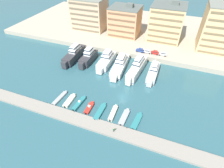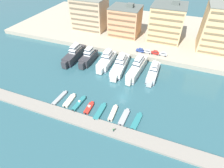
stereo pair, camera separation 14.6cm
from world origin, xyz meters
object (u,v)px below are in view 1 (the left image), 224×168
(motorboat_cream_center_right, at_px, (113,113))
(pedestrian_near_edge, at_px, (114,130))
(car_blue_far_left, at_px, (140,50))
(car_silver_center_left, at_px, (163,54))
(car_red_mid_left, at_px, (155,52))
(motorboat_grey_mid_right, at_px, (124,117))
(motorboat_teal_center, at_px, (100,112))
(yacht_charcoal_far_left, at_px, (74,54))
(motorboat_cream_left, at_px, (70,101))
(motorboat_teal_mid_left, at_px, (79,103))
(motorboat_grey_far_left, at_px, (60,98))
(motorboat_red_center_left, at_px, (89,108))
(motorboat_teal_right, at_px, (137,121))
(car_silver_left, at_px, (147,51))
(yacht_charcoal_left, at_px, (88,57))
(yacht_white_center_left, at_px, (120,64))
(yacht_ivory_center, at_px, (137,68))
(yacht_silver_center_right, at_px, (153,72))
(yacht_white_mid_left, at_px, (106,60))

(motorboat_cream_center_right, height_order, pedestrian_near_edge, pedestrian_near_edge)
(car_blue_far_left, distance_m, car_silver_center_left, 11.56)
(car_red_mid_left, bearing_deg, motorboat_grey_mid_right, -93.36)
(motorboat_grey_mid_right, height_order, car_blue_far_left, car_blue_far_left)
(motorboat_teal_center, relative_size, motorboat_cream_center_right, 1.14)
(yacht_charcoal_far_left, xyz_separation_m, car_red_mid_left, (38.08, 14.87, 0.82))
(car_silver_center_left, bearing_deg, motorboat_cream_left, -123.62)
(yacht_charcoal_far_left, xyz_separation_m, pedestrian_near_edge, (34.25, -34.97, -0.67))
(motorboat_cream_left, height_order, motorboat_teal_mid_left, motorboat_teal_mid_left)
(yacht_charcoal_far_left, relative_size, motorboat_grey_mid_right, 2.56)
(yacht_charcoal_far_left, height_order, motorboat_cream_left, yacht_charcoal_far_left)
(motorboat_cream_left, distance_m, car_blue_far_left, 45.56)
(motorboat_grey_far_left, height_order, motorboat_red_center_left, motorboat_red_center_left)
(motorboat_cream_left, bearing_deg, car_red_mid_left, 60.23)
(motorboat_teal_right, bearing_deg, car_red_mid_left, 92.51)
(car_silver_center_left, distance_m, pedestrian_near_edge, 50.55)
(yacht_charcoal_far_left, relative_size, car_silver_left, 4.87)
(car_red_mid_left, relative_size, car_silver_center_left, 0.99)
(motorboat_teal_mid_left, height_order, motorboat_cream_center_right, motorboat_cream_center_right)
(yacht_charcoal_left, distance_m, pedestrian_near_edge, 43.74)
(car_blue_far_left, bearing_deg, yacht_white_center_left, -112.58)
(yacht_charcoal_left, bearing_deg, pedestrian_near_edge, -53.03)
(yacht_ivory_center, xyz_separation_m, yacht_silver_center_right, (7.32, 0.48, -0.75))
(car_blue_far_left, bearing_deg, yacht_silver_center_right, -57.08)
(motorboat_teal_right, height_order, car_silver_left, car_silver_left)
(motorboat_cream_left, height_order, pedestrian_near_edge, pedestrian_near_edge)
(motorboat_teal_center, relative_size, car_red_mid_left, 2.09)
(motorboat_teal_right, distance_m, pedestrian_near_edge, 9.10)
(yacht_white_mid_left, relative_size, motorboat_teal_right, 2.31)
(motorboat_teal_right, bearing_deg, motorboat_grey_far_left, 179.50)
(yacht_ivory_center, distance_m, motorboat_teal_center, 28.66)
(motorboat_teal_mid_left, relative_size, motorboat_grey_mid_right, 1.03)
(yacht_white_mid_left, bearing_deg, motorboat_cream_center_right, -63.80)
(motorboat_teal_mid_left, xyz_separation_m, car_red_mid_left, (20.20, 42.64, 2.83))
(motorboat_grey_far_left, distance_m, motorboat_cream_center_right, 21.92)
(yacht_charcoal_left, bearing_deg, yacht_white_center_left, 0.24)
(yacht_charcoal_left, relative_size, yacht_white_center_left, 0.71)
(yacht_ivory_center, xyz_separation_m, motorboat_teal_center, (-6.07, -27.91, -2.36))
(yacht_charcoal_far_left, bearing_deg, motorboat_teal_center, -47.03)
(yacht_white_center_left, bearing_deg, yacht_charcoal_left, -179.76)
(motorboat_cream_center_right, bearing_deg, car_silver_left, 86.09)
(yacht_white_mid_left, bearing_deg, yacht_silver_center_right, -3.61)
(yacht_charcoal_left, bearing_deg, motorboat_cream_center_right, -49.76)
(yacht_ivory_center, xyz_separation_m, motorboat_red_center_left, (-10.52, -27.54, -2.38))
(motorboat_cream_center_right, distance_m, motorboat_teal_right, 8.64)
(car_silver_left, bearing_deg, motorboat_cream_center_right, -93.91)
(motorboat_grey_far_left, height_order, car_silver_left, car_silver_left)
(yacht_white_mid_left, bearing_deg, car_silver_left, 38.40)
(motorboat_teal_center, distance_m, car_silver_left, 44.09)
(yacht_charcoal_far_left, distance_m, car_silver_center_left, 44.66)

